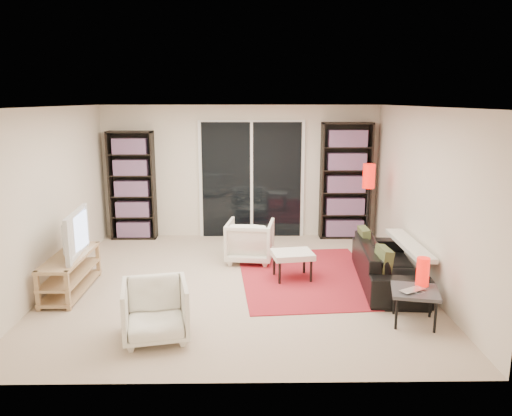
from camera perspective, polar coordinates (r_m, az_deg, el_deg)
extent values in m
plane|color=#BBA791|center=(7.00, -2.03, -8.55)|extent=(5.00, 5.00, 0.00)
cube|color=beige|center=(9.14, -1.77, 4.17)|extent=(5.00, 0.02, 2.40)
cube|color=beige|center=(4.25, -2.85, -5.43)|extent=(5.00, 0.02, 2.40)
cube|color=beige|center=(7.18, -22.49, 0.98)|extent=(0.02, 5.00, 2.40)
cube|color=beige|center=(7.07, 18.59, 1.12)|extent=(0.02, 5.00, 2.40)
cube|color=white|center=(6.55, -2.20, 11.48)|extent=(5.00, 5.00, 0.02)
cube|color=white|center=(9.13, -0.51, 3.21)|extent=(1.92, 0.06, 2.16)
cube|color=black|center=(9.09, -0.51, 3.18)|extent=(1.80, 0.02, 2.10)
cube|color=white|center=(9.08, -0.51, 3.17)|extent=(0.05, 0.02, 2.10)
cube|color=black|center=(9.25, -13.95, 2.50)|extent=(0.80, 0.30, 1.95)
cube|color=#AF4A85|center=(9.23, -13.98, 2.48)|extent=(0.70, 0.22, 1.85)
cube|color=black|center=(9.17, 10.20, 3.06)|extent=(0.90, 0.30, 2.10)
cube|color=#AF4A85|center=(9.15, 10.22, 3.04)|extent=(0.80, 0.22, 2.00)
cube|color=tan|center=(6.99, -20.57, -5.25)|extent=(0.42, 1.31, 0.04)
cube|color=tan|center=(7.06, -20.43, -7.03)|extent=(0.42, 1.31, 0.03)
cube|color=tan|center=(7.12, -20.32, -8.48)|extent=(0.42, 1.31, 0.04)
cube|color=tan|center=(6.58, -23.70, -8.70)|extent=(0.05, 0.05, 0.50)
cube|color=tan|center=(7.67, -20.19, -5.49)|extent=(0.05, 0.05, 0.50)
cube|color=tan|center=(6.45, -20.73, -8.87)|extent=(0.05, 0.05, 0.50)
cube|color=tan|center=(7.55, -17.61, -5.56)|extent=(0.05, 0.05, 0.50)
imported|color=black|center=(6.90, -20.61, -2.75)|extent=(0.22, 1.03, 0.59)
cube|color=#AD202C|center=(7.26, 5.93, -7.79)|extent=(2.07, 2.68, 0.01)
imported|color=black|center=(7.12, 14.88, -6.21)|extent=(0.92, 1.99, 0.56)
imported|color=white|center=(7.82, -0.69, -3.78)|extent=(0.80, 0.81, 0.66)
imported|color=white|center=(5.47, -11.43, -11.43)|extent=(0.80, 0.81, 0.63)
cube|color=white|center=(7.05, 4.19, -5.34)|extent=(0.62, 0.54, 0.08)
cylinder|color=black|center=(6.90, 2.72, -7.48)|extent=(0.04, 0.04, 0.32)
cylinder|color=black|center=(7.23, 2.09, -6.52)|extent=(0.04, 0.04, 0.32)
cylinder|color=black|center=(7.00, 6.31, -7.23)|extent=(0.04, 0.04, 0.32)
cylinder|color=black|center=(7.33, 5.52, -6.30)|extent=(0.04, 0.04, 0.32)
cube|color=#404044|center=(5.96, 17.73, -9.08)|extent=(0.61, 0.61, 0.04)
cylinder|color=black|center=(5.82, 15.75, -11.48)|extent=(0.03, 0.03, 0.38)
cylinder|color=black|center=(6.20, 15.53, -9.98)|extent=(0.03, 0.03, 0.38)
cylinder|color=black|center=(5.87, 19.82, -11.58)|extent=(0.03, 0.03, 0.38)
cylinder|color=black|center=(6.24, 19.33, -10.08)|extent=(0.03, 0.03, 0.38)
imported|color=silver|center=(5.87, 17.78, -9.08)|extent=(0.36, 0.32, 0.02)
cylinder|color=red|center=(6.06, 18.52, -6.91)|extent=(0.15, 0.15, 0.33)
cylinder|color=black|center=(8.62, 12.38, -4.69)|extent=(0.22, 0.22, 0.03)
cylinder|color=black|center=(8.48, 12.54, -1.22)|extent=(0.03, 0.03, 1.10)
cylinder|color=red|center=(8.35, 12.77, 3.58)|extent=(0.20, 0.20, 0.40)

